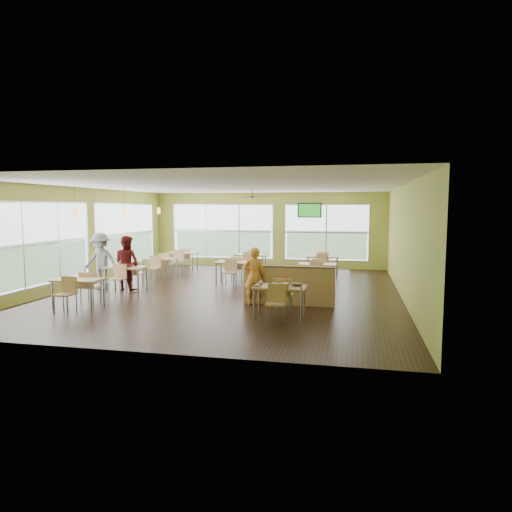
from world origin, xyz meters
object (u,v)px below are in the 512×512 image
object	(u,v)px
food_basket	(297,284)
man_plaid	(255,276)
half_wall_divider	(289,286)
main_table	(280,291)

from	to	relation	value
food_basket	man_plaid	bearing A→B (deg)	137.19
man_plaid	food_basket	size ratio (longest dim) A/B	5.62
half_wall_divider	food_basket	bearing A→B (deg)	-74.27
main_table	food_basket	bearing A→B (deg)	19.55
man_plaid	food_basket	distance (m)	1.71
half_wall_divider	man_plaid	bearing A→B (deg)	-169.86
main_table	half_wall_divider	size ratio (longest dim) A/B	0.63
half_wall_divider	food_basket	xyz separation A→B (m)	(0.37, -1.32, 0.26)
half_wall_divider	food_basket	size ratio (longest dim) A/B	8.79
half_wall_divider	man_plaid	size ratio (longest dim) A/B	1.57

